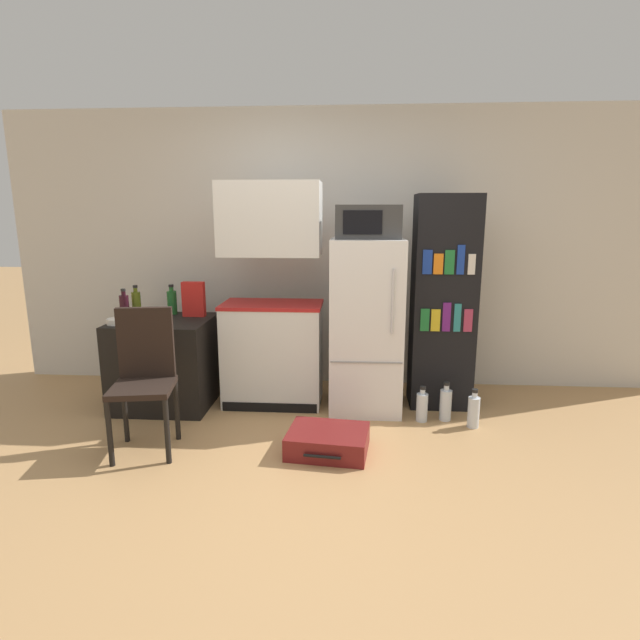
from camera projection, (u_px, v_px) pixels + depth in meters
ground_plane at (306, 485)px, 3.04m from camera, size 24.00×24.00×0.00m
wall_back at (346, 250)px, 4.71m from camera, size 6.40×0.10×2.56m
side_table at (165, 362)px, 4.27m from camera, size 0.79×0.70×0.75m
kitchen_hutch at (272, 306)px, 4.22m from camera, size 0.84×0.49×1.88m
refrigerator at (366, 326)px, 4.13m from camera, size 0.59×0.62×1.43m
microwave at (368, 222)px, 3.96m from camera, size 0.51×0.40×0.26m
bookshelf at (443, 303)px, 4.17m from camera, size 0.51×0.37×1.78m
bottle_green_tall at (172, 302)px, 4.40m from camera, size 0.08×0.08×0.26m
bottle_wine_dark at (124, 306)px, 4.20m from camera, size 0.08×0.08×0.26m
bottle_olive_oil at (136, 303)px, 4.29m from camera, size 0.07×0.07×0.27m
bowl at (117, 321)px, 4.02m from camera, size 0.17×0.17×0.05m
cereal_box at (194, 299)px, 4.30m from camera, size 0.19×0.07×0.30m
chair at (145, 368)px, 3.44m from camera, size 0.46×0.47×0.99m
suitcase_large_flat at (328, 441)px, 3.46m from camera, size 0.59×0.49×0.16m
water_bottle_front at (446, 404)px, 3.98m from camera, size 0.09×0.09×0.32m
water_bottle_middle at (422, 406)px, 3.96m from camera, size 0.09×0.09×0.29m
water_bottle_back at (474, 411)px, 3.85m from camera, size 0.09×0.09×0.31m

